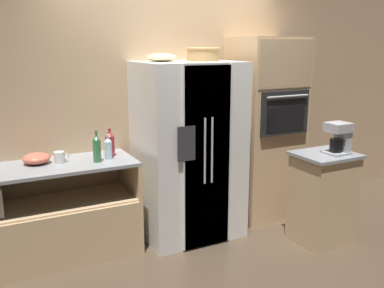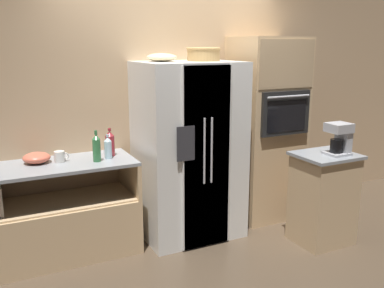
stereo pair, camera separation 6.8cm
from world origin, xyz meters
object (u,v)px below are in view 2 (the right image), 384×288
Objects in this scene: wall_oven at (266,129)px; mixing_bowl at (37,158)px; bottle_short at (110,143)px; mug at (60,157)px; coffee_maker at (340,137)px; bottle_wide at (97,148)px; bottle_tall at (108,148)px; wicker_basket at (204,54)px; fruit_bowl at (162,57)px; refrigerator at (189,151)px.

mixing_bowl is at bearing 177.41° from wall_oven.
bottle_short is 2.04× the size of mug.
bottle_short is 2.19m from coffee_maker.
coffee_maker is (2.12, -0.84, 0.06)m from bottle_wide.
bottle_tall reaches higher than mixing_bowl.
wicker_basket reaches higher than mug.
mug is 0.54× the size of mixing_bowl.
bottle_wide is (-0.12, -0.06, 0.02)m from bottle_tall.
bottle_short reaches higher than mixing_bowl.
fruit_bowl is at bearing 5.12° from bottle_tall.
wicker_basket is 0.43m from fruit_bowl.
refrigerator is 7.72× the size of bottle_tall.
fruit_bowl is at bearing -1.07° from mug.
refrigerator is at bearing -10.67° from bottle_short.
wicker_basket is 2.60× the size of mug.
fruit_bowl is at bearing 173.39° from wicker_basket.
fruit_bowl is 1.22× the size of mixing_bowl.
mixing_bowl is at bearing 158.70° from coffee_maker.
bottle_short is at bearing 153.14° from coffee_maker.
bottle_tall is 0.64m from mixing_bowl.
coffee_maker is (1.95, -0.99, 0.06)m from bottle_short.
bottle_tall is at bearing -116.07° from bottle_short.
bottle_tall is 0.44m from mug.
bottle_short is at bearing 63.93° from bottle_tall.
wall_oven is 2.43m from mixing_bowl.
bottle_wide is at bearing 158.47° from coffee_maker.
refrigerator is 1.45m from mixing_bowl.
mixing_bowl is at bearing 177.19° from bottle_short.
bottle_wide is 1.20× the size of mixing_bowl.
wicker_basket reaches higher than bottle_wide.
coffee_maker is (1.18, -0.84, 0.19)m from refrigerator.
wicker_basket is at bearing 0.11° from bottle_tall.
refrigerator is 6.03× the size of fruit_bowl.
wall_oven is 1.93m from bottle_wide.
bottle_short is at bearing 177.50° from wall_oven.
wall_oven reaches higher than wicker_basket.
wall_oven is at bearing 2.24° from bottle_wide.
bottle_wide is (-1.93, -0.08, 0.01)m from wall_oven.
bottle_short is 0.67m from mixing_bowl.
wicker_basket is 1.16× the size of fruit_bowl.
wall_oven is 1.76m from bottle_short.
wall_oven reaches higher than fruit_bowl.
mug is at bearing 178.93° from fruit_bowl.
fruit_bowl is 1.33m from mug.
bottle_tall is (-0.58, -0.05, -0.82)m from fruit_bowl.
refrigerator is at bearing -5.52° from mug.
coffee_maker is at bearing -21.53° from bottle_wide.
wall_oven is (0.99, 0.07, 0.12)m from refrigerator.
mug is (-2.24, 0.05, -0.07)m from wall_oven.
fruit_bowl is 1.28× the size of bottle_tall.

